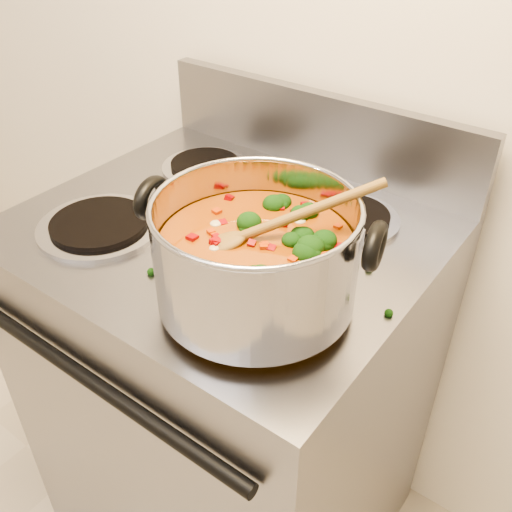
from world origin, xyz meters
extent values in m
cube|color=gray|center=(0.07, 1.16, 0.46)|extent=(0.73, 0.63, 0.92)
cube|color=gray|center=(0.07, 1.46, 1.00)|extent=(0.73, 0.03, 0.16)
cylinder|color=black|center=(0.07, 0.83, 0.80)|extent=(0.62, 0.02, 0.02)
cylinder|color=#A5A5AD|center=(-0.10, 1.02, 0.92)|extent=(0.22, 0.22, 0.01)
cylinder|color=black|center=(-0.10, 1.02, 0.93)|extent=(0.17, 0.17, 0.01)
cylinder|color=#A5A5AD|center=(0.24, 1.02, 0.92)|extent=(0.22, 0.22, 0.01)
cylinder|color=black|center=(0.24, 1.02, 0.93)|extent=(0.17, 0.17, 0.01)
cylinder|color=#A5A5AD|center=(-0.10, 1.30, 0.92)|extent=(0.18, 0.18, 0.01)
cylinder|color=black|center=(-0.10, 1.30, 0.93)|extent=(0.14, 0.14, 0.01)
cylinder|color=#A5A5AD|center=(0.24, 1.30, 0.92)|extent=(0.18, 0.18, 0.01)
cylinder|color=black|center=(0.24, 1.30, 0.93)|extent=(0.14, 0.14, 0.01)
cylinder|color=#A6A6AE|center=(0.25, 1.01, 1.01)|extent=(0.28, 0.28, 0.15)
torus|color=#A6A6AE|center=(0.25, 1.01, 1.09)|extent=(0.29, 0.29, 0.01)
cylinder|color=#94500D|center=(0.25, 1.01, 0.99)|extent=(0.27, 0.27, 0.10)
torus|color=black|center=(0.09, 0.97, 1.07)|extent=(0.04, 0.08, 0.08)
torus|color=black|center=(0.40, 1.05, 1.07)|extent=(0.04, 0.08, 0.08)
ellipsoid|color=black|center=(0.30, 1.07, 1.04)|extent=(0.04, 0.04, 0.03)
ellipsoid|color=black|center=(0.23, 0.90, 1.04)|extent=(0.04, 0.04, 0.03)
ellipsoid|color=black|center=(0.22, 0.97, 1.04)|extent=(0.04, 0.04, 0.03)
ellipsoid|color=black|center=(0.18, 0.94, 1.04)|extent=(0.04, 0.04, 0.03)
ellipsoid|color=black|center=(0.16, 1.00, 1.04)|extent=(0.04, 0.04, 0.03)
ellipsoid|color=black|center=(0.31, 1.00, 1.04)|extent=(0.04, 0.04, 0.03)
ellipsoid|color=black|center=(0.25, 0.91, 1.04)|extent=(0.04, 0.04, 0.03)
ellipsoid|color=black|center=(0.27, 0.92, 1.04)|extent=(0.04, 0.04, 0.03)
ellipsoid|color=#980B05|center=(0.17, 1.03, 1.04)|extent=(0.01, 0.01, 0.01)
ellipsoid|color=#980B05|center=(0.18, 1.03, 1.04)|extent=(0.01, 0.01, 0.01)
ellipsoid|color=#980B05|center=(0.26, 0.90, 1.04)|extent=(0.01, 0.01, 0.01)
ellipsoid|color=#980B05|center=(0.15, 1.01, 1.04)|extent=(0.01, 0.01, 0.01)
ellipsoid|color=#980B05|center=(0.14, 1.06, 1.04)|extent=(0.01, 0.01, 0.01)
ellipsoid|color=#980B05|center=(0.34, 1.01, 1.04)|extent=(0.01, 0.01, 0.01)
ellipsoid|color=#980B05|center=(0.17, 1.03, 1.04)|extent=(0.01, 0.01, 0.01)
ellipsoid|color=#980B05|center=(0.28, 0.91, 1.04)|extent=(0.01, 0.01, 0.01)
ellipsoid|color=#980B05|center=(0.17, 0.97, 1.04)|extent=(0.01, 0.01, 0.01)
ellipsoid|color=#980B05|center=(0.18, 1.07, 1.04)|extent=(0.01, 0.01, 0.01)
ellipsoid|color=#980B05|center=(0.25, 0.94, 1.04)|extent=(0.01, 0.01, 0.01)
ellipsoid|color=#980B05|center=(0.23, 0.93, 1.04)|extent=(0.01, 0.01, 0.01)
ellipsoid|color=#980B05|center=(0.14, 0.99, 1.04)|extent=(0.01, 0.01, 0.01)
ellipsoid|color=#980B05|center=(0.25, 1.01, 1.04)|extent=(0.01, 0.01, 0.01)
ellipsoid|color=#A13408|center=(0.24, 0.98, 1.04)|extent=(0.01, 0.01, 0.01)
ellipsoid|color=#A13408|center=(0.28, 1.04, 1.04)|extent=(0.01, 0.01, 0.01)
ellipsoid|color=#A13408|center=(0.22, 1.04, 1.04)|extent=(0.01, 0.01, 0.01)
ellipsoid|color=#A13408|center=(0.24, 1.09, 1.04)|extent=(0.01, 0.01, 0.01)
ellipsoid|color=#A13408|center=(0.28, 0.96, 1.04)|extent=(0.01, 0.01, 0.01)
ellipsoid|color=#A13408|center=(0.16, 1.04, 1.04)|extent=(0.01, 0.01, 0.01)
ellipsoid|color=#A13408|center=(0.15, 0.95, 1.04)|extent=(0.01, 0.01, 0.01)
ellipsoid|color=#A13408|center=(0.22, 1.01, 1.04)|extent=(0.01, 0.01, 0.01)
ellipsoid|color=#A13408|center=(0.31, 0.96, 1.04)|extent=(0.01, 0.01, 0.01)
ellipsoid|color=#A13408|center=(0.16, 1.06, 1.04)|extent=(0.01, 0.01, 0.01)
ellipsoid|color=#A13408|center=(0.28, 1.11, 1.04)|extent=(0.01, 0.01, 0.01)
ellipsoid|color=#A13408|center=(0.28, 0.98, 1.04)|extent=(0.01, 0.01, 0.01)
ellipsoid|color=tan|center=(0.30, 1.10, 1.04)|extent=(0.02, 0.02, 0.01)
ellipsoid|color=tan|center=(0.27, 1.06, 1.04)|extent=(0.02, 0.02, 0.01)
ellipsoid|color=tan|center=(0.18, 0.93, 1.04)|extent=(0.02, 0.02, 0.01)
ellipsoid|color=tan|center=(0.20, 1.04, 1.04)|extent=(0.02, 0.02, 0.01)
ellipsoid|color=tan|center=(0.24, 0.98, 1.04)|extent=(0.02, 0.02, 0.01)
ellipsoid|color=brown|center=(0.22, 0.98, 1.04)|extent=(0.08, 0.08, 0.04)
cylinder|color=brown|center=(0.29, 1.06, 1.07)|extent=(0.16, 0.17, 0.09)
ellipsoid|color=black|center=(0.41, 1.16, 0.92)|extent=(0.01, 0.01, 0.01)
ellipsoid|color=black|center=(0.15, 0.86, 0.92)|extent=(0.01, 0.01, 0.01)
ellipsoid|color=black|center=(0.13, 0.86, 0.92)|extent=(0.01, 0.01, 0.01)
ellipsoid|color=black|center=(0.24, 0.86, 0.92)|extent=(0.01, 0.01, 0.01)
ellipsoid|color=black|center=(0.14, 1.16, 0.92)|extent=(0.01, 0.01, 0.01)
camera|label=1|loc=(0.63, 0.50, 1.47)|focal=40.00mm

